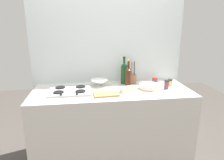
{
  "coord_description": "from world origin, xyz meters",
  "views": [
    {
      "loc": [
        -0.3,
        -2.18,
        1.64
      ],
      "look_at": [
        0.0,
        0.0,
        1.02
      ],
      "focal_mm": 32.62,
      "sensor_mm": 36.0,
      "label": 1
    }
  ],
  "objects_px": {
    "mixing_bowl": "(99,83)",
    "butter_dish": "(128,89)",
    "condiment_jar_front": "(155,80)",
    "condiment_jar_rear": "(166,85)",
    "wine_bottle_mid_left": "(124,73)",
    "plate_stack": "(149,86)",
    "utensil_crock": "(132,78)",
    "stovetop_hob": "(70,91)",
    "wine_bottle_leftmost": "(128,77)",
    "condiment_jar_spare": "(170,83)",
    "cutting_board": "(106,94)"
  },
  "relations": [
    {
      "from": "butter_dish",
      "to": "condiment_jar_front",
      "type": "distance_m",
      "value": 0.51
    },
    {
      "from": "mixing_bowl",
      "to": "utensil_crock",
      "type": "xyz_separation_m",
      "value": [
        0.42,
        0.07,
        0.02
      ]
    },
    {
      "from": "utensil_crock",
      "to": "condiment_jar_spare",
      "type": "bearing_deg",
      "value": -22.13
    },
    {
      "from": "plate_stack",
      "to": "wine_bottle_leftmost",
      "type": "height_order",
      "value": "wine_bottle_leftmost"
    },
    {
      "from": "stovetop_hob",
      "to": "wine_bottle_leftmost",
      "type": "xyz_separation_m",
      "value": [
        0.68,
        0.09,
        0.11
      ]
    },
    {
      "from": "utensil_crock",
      "to": "condiment_jar_rear",
      "type": "distance_m",
      "value": 0.44
    },
    {
      "from": "wine_bottle_mid_left",
      "to": "butter_dish",
      "type": "height_order",
      "value": "wine_bottle_mid_left"
    },
    {
      "from": "condiment_jar_front",
      "to": "cutting_board",
      "type": "relative_size",
      "value": 0.29
    },
    {
      "from": "wine_bottle_mid_left",
      "to": "stovetop_hob",
      "type": "bearing_deg",
      "value": -160.61
    },
    {
      "from": "wine_bottle_leftmost",
      "to": "condiment_jar_rear",
      "type": "xyz_separation_m",
      "value": [
        0.42,
        -0.14,
        -0.07
      ]
    },
    {
      "from": "butter_dish",
      "to": "condiment_jar_front",
      "type": "height_order",
      "value": "condiment_jar_front"
    },
    {
      "from": "butter_dish",
      "to": "condiment_jar_spare",
      "type": "height_order",
      "value": "condiment_jar_spare"
    },
    {
      "from": "wine_bottle_leftmost",
      "to": "utensil_crock",
      "type": "bearing_deg",
      "value": 60.51
    },
    {
      "from": "wine_bottle_leftmost",
      "to": "condiment_jar_rear",
      "type": "bearing_deg",
      "value": -18.19
    },
    {
      "from": "plate_stack",
      "to": "condiment_jar_front",
      "type": "xyz_separation_m",
      "value": [
        0.14,
        0.22,
        0.01
      ]
    },
    {
      "from": "condiment_jar_front",
      "to": "cutting_board",
      "type": "bearing_deg",
      "value": -151.46
    },
    {
      "from": "mixing_bowl",
      "to": "butter_dish",
      "type": "relative_size",
      "value": 1.3
    },
    {
      "from": "condiment_jar_front",
      "to": "stovetop_hob",
      "type": "bearing_deg",
      "value": -169.19
    },
    {
      "from": "condiment_jar_spare",
      "to": "mixing_bowl",
      "type": "bearing_deg",
      "value": 172.97
    },
    {
      "from": "plate_stack",
      "to": "cutting_board",
      "type": "bearing_deg",
      "value": -164.46
    },
    {
      "from": "wine_bottle_mid_left",
      "to": "mixing_bowl",
      "type": "distance_m",
      "value": 0.33
    },
    {
      "from": "wine_bottle_leftmost",
      "to": "butter_dish",
      "type": "height_order",
      "value": "wine_bottle_leftmost"
    },
    {
      "from": "wine_bottle_leftmost",
      "to": "condiment_jar_rear",
      "type": "relative_size",
      "value": 3.16
    },
    {
      "from": "stovetop_hob",
      "to": "wine_bottle_mid_left",
      "type": "height_order",
      "value": "wine_bottle_mid_left"
    },
    {
      "from": "wine_bottle_leftmost",
      "to": "butter_dish",
      "type": "xyz_separation_m",
      "value": [
        -0.04,
        -0.18,
        -0.09
      ]
    },
    {
      "from": "mixing_bowl",
      "to": "butter_dish",
      "type": "xyz_separation_m",
      "value": [
        0.29,
        -0.26,
        -0.01
      ]
    },
    {
      "from": "stovetop_hob",
      "to": "condiment_jar_rear",
      "type": "height_order",
      "value": "condiment_jar_rear"
    },
    {
      "from": "condiment_jar_front",
      "to": "cutting_board",
      "type": "xyz_separation_m",
      "value": [
        -0.66,
        -0.36,
        -0.03
      ]
    },
    {
      "from": "butter_dish",
      "to": "condiment_jar_rear",
      "type": "height_order",
      "value": "condiment_jar_rear"
    },
    {
      "from": "butter_dish",
      "to": "condiment_jar_rear",
      "type": "distance_m",
      "value": 0.47
    },
    {
      "from": "condiment_jar_front",
      "to": "cutting_board",
      "type": "height_order",
      "value": "condiment_jar_front"
    },
    {
      "from": "mixing_bowl",
      "to": "cutting_board",
      "type": "xyz_separation_m",
      "value": [
        0.05,
        -0.33,
        -0.03
      ]
    },
    {
      "from": "utensil_crock",
      "to": "stovetop_hob",
      "type": "bearing_deg",
      "value": -162.54
    },
    {
      "from": "butter_dish",
      "to": "cutting_board",
      "type": "relative_size",
      "value": 0.6
    },
    {
      "from": "plate_stack",
      "to": "cutting_board",
      "type": "relative_size",
      "value": 0.88
    },
    {
      "from": "wine_bottle_mid_left",
      "to": "plate_stack",
      "type": "bearing_deg",
      "value": -43.88
    },
    {
      "from": "cutting_board",
      "to": "condiment_jar_rear",
      "type": "bearing_deg",
      "value": 9.01
    },
    {
      "from": "wine_bottle_leftmost",
      "to": "wine_bottle_mid_left",
      "type": "xyz_separation_m",
      "value": [
        -0.03,
        0.14,
        0.01
      ]
    },
    {
      "from": "utensil_crock",
      "to": "plate_stack",
      "type": "bearing_deg",
      "value": -60.12
    },
    {
      "from": "wine_bottle_mid_left",
      "to": "condiment_jar_rear",
      "type": "relative_size",
      "value": 3.29
    },
    {
      "from": "stovetop_hob",
      "to": "cutting_board",
      "type": "relative_size",
      "value": 1.74
    },
    {
      "from": "condiment_jar_front",
      "to": "condiment_jar_spare",
      "type": "height_order",
      "value": "condiment_jar_spare"
    },
    {
      "from": "condiment_jar_front",
      "to": "condiment_jar_rear",
      "type": "xyz_separation_m",
      "value": [
        0.05,
        -0.25,
        0.01
      ]
    },
    {
      "from": "mixing_bowl",
      "to": "condiment_jar_spare",
      "type": "height_order",
      "value": "same"
    },
    {
      "from": "mixing_bowl",
      "to": "butter_dish",
      "type": "bearing_deg",
      "value": -41.59
    },
    {
      "from": "utensil_crock",
      "to": "mixing_bowl",
      "type": "bearing_deg",
      "value": -170.56
    },
    {
      "from": "wine_bottle_mid_left",
      "to": "butter_dish",
      "type": "xyz_separation_m",
      "value": [
        -0.02,
        -0.32,
        -0.11
      ]
    },
    {
      "from": "condiment_jar_spare",
      "to": "stovetop_hob",
      "type": "bearing_deg",
      "value": -176.93
    },
    {
      "from": "plate_stack",
      "to": "mixing_bowl",
      "type": "relative_size",
      "value": 1.13
    },
    {
      "from": "wine_bottle_mid_left",
      "to": "condiment_jar_rear",
      "type": "xyz_separation_m",
      "value": [
        0.45,
        -0.28,
        -0.09
      ]
    }
  ]
}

